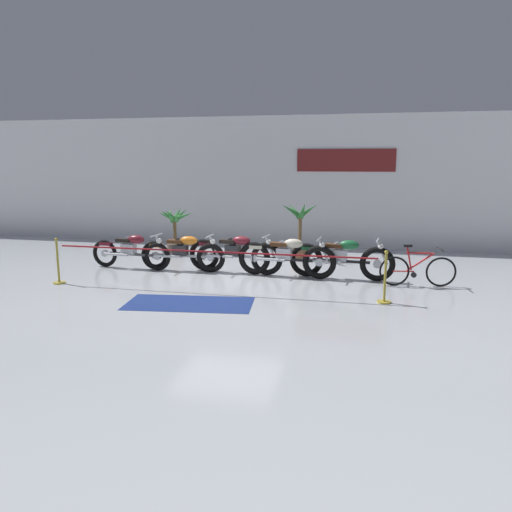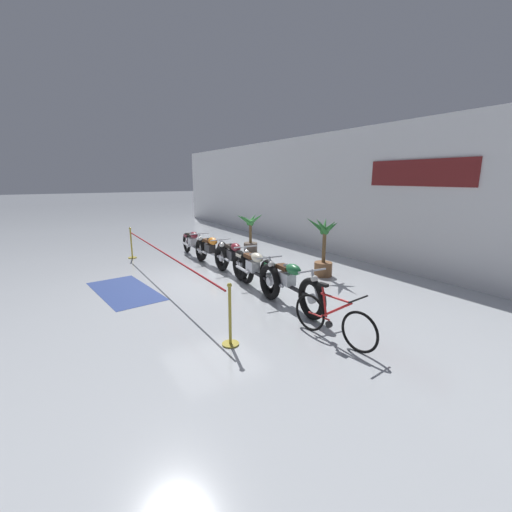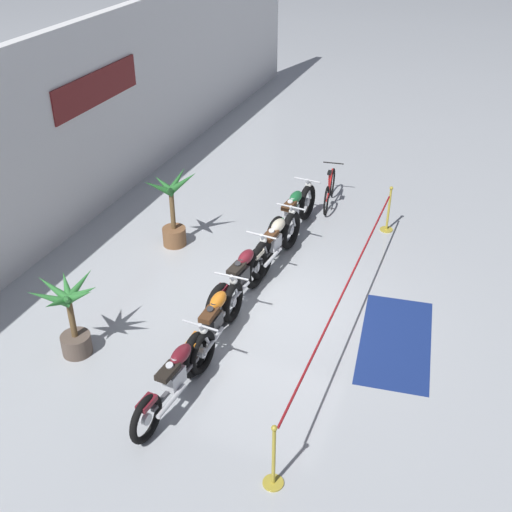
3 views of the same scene
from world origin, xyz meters
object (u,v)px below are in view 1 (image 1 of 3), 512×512
at_px(motorcycle_maroon_2, 235,254).
at_px(floor_banner, 189,303).
at_px(bicycle, 417,270).
at_px(stanchion_far_left, 154,258).
at_px(potted_palm_left_of_row, 300,234).
at_px(potted_palm_right_of_row, 175,229).
at_px(motorcycle_cream_3, 286,257).
at_px(motorcycle_green_4, 341,259).
at_px(motorcycle_orange_1, 183,253).
at_px(motorcycle_maroon_0, 131,251).
at_px(stanchion_mid_left, 385,285).

relative_size(motorcycle_maroon_2, floor_banner, 1.00).
height_order(bicycle, stanchion_far_left, stanchion_far_left).
height_order(potted_palm_left_of_row, potted_palm_right_of_row, potted_palm_left_of_row).
xyz_separation_m(motorcycle_cream_3, motorcycle_green_4, (1.31, 0.07, 0.00)).
bearing_deg(potted_palm_left_of_row, floor_banner, -106.75).
bearing_deg(stanchion_far_left, floor_banner, -38.92).
distance_m(motorcycle_orange_1, motorcycle_cream_3, 2.68).
bearing_deg(motorcycle_maroon_2, motorcycle_orange_1, -176.63).
bearing_deg(motorcycle_orange_1, bicycle, -3.49).
xyz_separation_m(motorcycle_maroon_0, bicycle, (7.10, -0.32, -0.11)).
height_order(motorcycle_maroon_0, potted_palm_right_of_row, potted_palm_right_of_row).
bearing_deg(stanchion_far_left, motorcycle_green_4, 25.49).
bearing_deg(floor_banner, stanchion_far_left, 133.99).
xyz_separation_m(bicycle, potted_palm_left_of_row, (-3.00, 2.51, 0.38)).
distance_m(motorcycle_green_4, potted_palm_left_of_row, 2.53).
distance_m(motorcycle_maroon_2, motorcycle_green_4, 2.63).
distance_m(bicycle, potted_palm_right_of_row, 7.13).
xyz_separation_m(motorcycle_green_4, floor_banner, (-2.79, -2.80, -0.48)).
bearing_deg(potted_palm_right_of_row, potted_palm_left_of_row, 2.02).
height_order(motorcycle_maroon_2, motorcycle_cream_3, motorcycle_maroon_2).
xyz_separation_m(motorcycle_cream_3, bicycle, (3.00, -0.28, -0.12)).
relative_size(motorcycle_maroon_2, potted_palm_right_of_row, 1.70).
bearing_deg(motorcycle_green_4, potted_palm_left_of_row, 121.03).
bearing_deg(potted_palm_right_of_row, bicycle, -19.52).
relative_size(motorcycle_maroon_0, potted_palm_right_of_row, 1.56).
bearing_deg(bicycle, motorcycle_cream_3, 174.65).
relative_size(motorcycle_cream_3, potted_palm_right_of_row, 1.67).
bearing_deg(bicycle, potted_palm_left_of_row, 140.07).
bearing_deg(potted_palm_right_of_row, motorcycle_orange_1, -63.36).
distance_m(motorcycle_maroon_0, potted_palm_left_of_row, 4.66).
xyz_separation_m(motorcycle_maroon_0, stanchion_far_left, (1.47, -1.84, 0.23)).
bearing_deg(stanchion_mid_left, bicycle, 63.95).
height_order(potted_palm_left_of_row, stanchion_mid_left, potted_palm_left_of_row).
bearing_deg(stanchion_far_left, motorcycle_orange_1, 91.64).
distance_m(motorcycle_maroon_2, bicycle, 4.35).
bearing_deg(potted_palm_left_of_row, bicycle, -39.93).
xyz_separation_m(motorcycle_maroon_0, motorcycle_maroon_2, (2.77, 0.11, 0.02)).
height_order(motorcycle_green_4, potted_palm_right_of_row, potted_palm_right_of_row).
distance_m(motorcycle_maroon_2, stanchion_mid_left, 4.08).
distance_m(bicycle, stanchion_far_left, 5.85).
bearing_deg(bicycle, motorcycle_green_4, 168.36).
distance_m(stanchion_mid_left, floor_banner, 3.87).
height_order(motorcycle_cream_3, bicycle, motorcycle_cream_3).
relative_size(motorcycle_cream_3, floor_banner, 0.98).
xyz_separation_m(potted_palm_left_of_row, potted_palm_right_of_row, (-3.71, -0.13, 0.02)).
bearing_deg(motorcycle_maroon_2, bicycle, -5.62).
bearing_deg(stanchion_mid_left, motorcycle_maroon_0, 163.84).
height_order(motorcycle_orange_1, stanchion_far_left, stanchion_far_left).
bearing_deg(bicycle, floor_banner, -151.37).
xyz_separation_m(potted_palm_right_of_row, stanchion_far_left, (1.07, -3.90, -0.07)).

